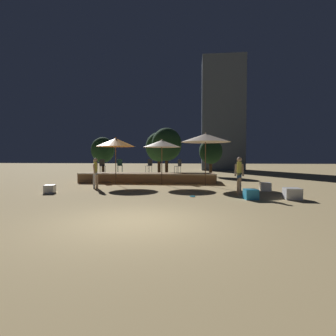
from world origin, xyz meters
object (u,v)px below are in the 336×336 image
(bistro_chair_3, at_px, (102,165))
(bistro_chair_0, at_px, (149,164))
(person_0, at_px, (239,175))
(frisbee_disc, at_px, (193,196))
(person_1, at_px, (95,172))
(background_tree_1, at_px, (211,151))
(cube_seat_0, at_px, (251,194))
(cube_seat_3, at_px, (265,187))
(cube_seat_1, at_px, (292,194))
(patio_umbrella_2, at_px, (206,138))
(background_tree_2, at_px, (167,145))
(bistro_chair_2, at_px, (120,164))
(bistro_chair_1, at_px, (179,165))
(patio_umbrella_0, at_px, (162,144))
(patio_umbrella_1, at_px, (116,142))
(background_tree_0, at_px, (159,147))
(background_tree_3, at_px, (103,150))
(cube_seat_2, at_px, (50,189))

(bistro_chair_3, bearing_deg, bistro_chair_0, -17.74)
(person_0, relative_size, frisbee_disc, 7.44)
(person_1, bearing_deg, background_tree_1, 59.85)
(cube_seat_0, xyz_separation_m, cube_seat_3, (1.26, 2.73, 0.00))
(cube_seat_1, bearing_deg, patio_umbrella_2, 124.40)
(frisbee_disc, xyz_separation_m, background_tree_2, (-2.41, 11.65, 2.76))
(cube_seat_0, relative_size, frisbee_disc, 2.49)
(cube_seat_1, xyz_separation_m, bistro_chair_2, (-9.19, 7.06, 0.96))
(bistro_chair_0, bearing_deg, frisbee_disc, -41.63)
(background_tree_2, bearing_deg, bistro_chair_2, -120.04)
(bistro_chair_1, xyz_separation_m, frisbee_disc, (0.98, -5.98, -1.16))
(cube_seat_1, xyz_separation_m, person_1, (-9.23, 2.63, 0.65))
(cube_seat_0, relative_size, person_1, 0.35)
(patio_umbrella_0, distance_m, person_0, 5.93)
(patio_umbrella_1, relative_size, person_1, 1.78)
(background_tree_1, bearing_deg, background_tree_0, 177.14)
(bistro_chair_2, height_order, background_tree_2, background_tree_2)
(cube_seat_0, xyz_separation_m, bistro_chair_1, (-3.31, 6.41, 0.98))
(bistro_chair_1, relative_size, bistro_chair_2, 1.00)
(patio_umbrella_0, height_order, cube_seat_1, patio_umbrella_0)
(patio_umbrella_2, relative_size, cube_seat_1, 4.93)
(person_0, relative_size, background_tree_3, 0.43)
(bistro_chair_1, xyz_separation_m, background_tree_2, (-1.43, 5.67, 1.60))
(patio_umbrella_0, xyz_separation_m, bistro_chair_2, (-3.25, 2.04, -1.32))
(person_0, xyz_separation_m, background_tree_1, (-0.61, 11.50, 1.27))
(bistro_chair_1, xyz_separation_m, background_tree_3, (-9.25, 11.33, 1.28))
(cube_seat_0, bearing_deg, frisbee_disc, 169.51)
(background_tree_3, bearing_deg, patio_umbrella_2, -49.31)
(patio_umbrella_1, height_order, cube_seat_3, patio_umbrella_1)
(cube_seat_0, bearing_deg, patio_umbrella_0, 129.28)
(bistro_chair_2, bearing_deg, patio_umbrella_0, -55.66)
(patio_umbrella_1, bearing_deg, cube_seat_1, -28.68)
(person_1, height_order, bistro_chair_2, person_1)
(patio_umbrella_2, bearing_deg, cube_seat_2, -150.94)
(person_0, distance_m, bistro_chair_0, 7.98)
(patio_umbrella_2, bearing_deg, person_1, -159.86)
(person_1, bearing_deg, background_tree_0, 82.57)
(cube_seat_0, relative_size, bistro_chair_2, 0.63)
(cube_seat_0, distance_m, bistro_chair_3, 10.70)
(frisbee_disc, distance_m, background_tree_0, 13.10)
(cube_seat_3, bearing_deg, cube_seat_1, -80.88)
(cube_seat_1, relative_size, bistro_chair_0, 0.71)
(bistro_chair_1, height_order, frisbee_disc, bistro_chair_1)
(person_1, xyz_separation_m, background_tree_1, (6.68, 9.81, 1.31))
(cube_seat_0, distance_m, person_1, 8.11)
(person_1, distance_m, background_tree_0, 10.39)
(patio_umbrella_1, xyz_separation_m, background_tree_0, (1.60, 7.86, -0.00))
(bistro_chair_2, distance_m, frisbee_disc, 8.66)
(patio_umbrella_2, bearing_deg, person_0, -70.78)
(patio_umbrella_2, distance_m, bistro_chair_3, 7.20)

